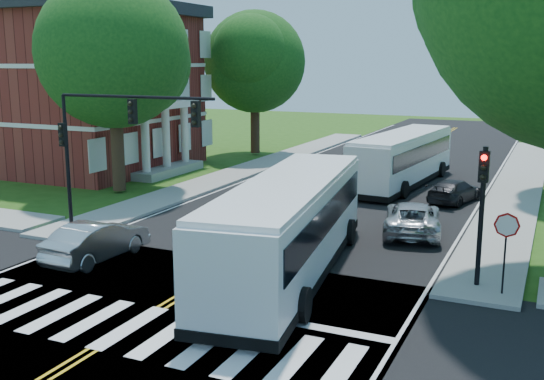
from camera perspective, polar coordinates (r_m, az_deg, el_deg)
The scene contains 21 objects.
ground at distance 18.43m, azimuth -11.70°, elevation -11.41°, with size 140.00×140.00×0.00m, color #274F13.
road at distance 33.96m, azimuth 6.38°, elevation -0.61°, with size 14.00×96.00×0.01m, color black.
cross_road at distance 18.42m, azimuth -11.70°, elevation -11.40°, with size 60.00×12.00×0.01m, color black.
center_line at distance 37.71m, azimuth 8.27°, elevation 0.57°, with size 0.36×70.00×0.01m, color gold.
edge_line_w at distance 40.09m, azimuth -1.10°, elevation 1.34°, with size 0.12×70.00×0.01m, color silver.
edge_line_e at distance 36.46m, azimuth 18.58°, elevation -0.29°, with size 0.12×70.00×0.01m, color silver.
crosswalk at distance 18.05m, azimuth -12.65°, elevation -11.90°, with size 12.60×3.00×0.01m, color silver.
stop_bar at distance 18.06m, azimuth 0.60°, elevation -11.59°, with size 6.60×0.40×0.01m, color silver.
sidewalk_nw at distance 43.38m, azimuth -1.18°, elevation 2.20°, with size 2.60×40.00×0.15m, color gray.
sidewalk_ne at distance 39.29m, azimuth 21.22°, elevation 0.43°, with size 2.60×40.00×0.15m, color gray.
tree_west_near at distance 35.11m, azimuth -14.07°, elevation 11.88°, with size 8.00×8.00×11.40m.
tree_west_far at distance 48.48m, azimuth -1.55°, elevation 11.40°, with size 7.60×7.60×10.67m.
brick_building at distance 46.53m, azimuth -19.56°, elevation 8.80°, with size 20.00×13.00×10.80m.
signal_nw at distance 25.81m, azimuth -14.28°, elevation 5.11°, with size 7.15×0.46×5.66m.
signal_ne at distance 20.56m, azimuth 18.32°, elevation -0.69°, with size 0.30×0.46×4.40m.
stop_sign at distance 20.27m, azimuth 20.26°, elevation -3.71°, with size 0.76×0.08×2.53m.
bus_lead at distance 21.23m, azimuth 1.60°, elevation -3.16°, with size 4.50×12.81×3.25m.
bus_follow at distance 37.48m, azimuth 11.65°, elevation 2.85°, with size 3.62×11.83×3.01m.
hatchback at distance 23.90m, azimuth -15.41°, elevation -4.38°, with size 1.51×4.33×1.43m, color #B2B5B9.
suv at distance 27.12m, azimuth 12.48°, elevation -2.45°, with size 2.22×4.82×1.34m, color #B3B6BB.
dark_sedan at distance 33.64m, azimuth 16.03°, elevation -0.08°, with size 1.64×4.03×1.17m, color black.
Camera 1 is at (10.19, -13.61, 7.11)m, focal length 42.00 mm.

